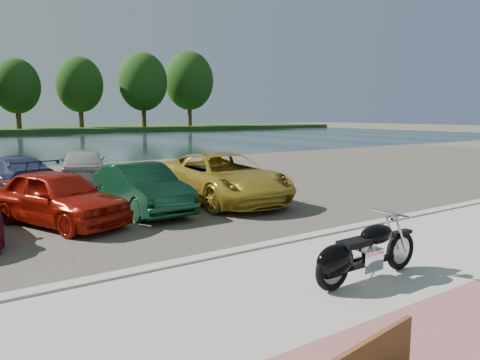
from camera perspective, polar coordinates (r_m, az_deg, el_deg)
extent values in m
plane|color=#595447|center=(8.59, 14.59, -10.82)|extent=(200.00, 200.00, 0.00)
cube|color=#B6B2AB|center=(8.00, 20.17, -12.11)|extent=(60.00, 6.00, 0.10)
cube|color=#B6B2AB|center=(9.91, 5.72, -7.59)|extent=(60.00, 0.30, 0.14)
cube|color=#3B3730|center=(17.59, -13.73, -1.02)|extent=(60.00, 18.00, 0.04)
cube|color=#1B312F|center=(45.73, -27.10, 3.81)|extent=(120.00, 40.00, 0.00)
cylinder|color=#3D2C16|center=(72.26, -25.42, 7.45)|extent=(0.70, 0.70, 4.50)
ellipsoid|color=#16350E|center=(72.36, -25.59, 10.30)|extent=(6.30, 6.30, 7.56)
cylinder|color=#3D2C16|center=(75.66, -18.83, 7.97)|extent=(0.70, 0.70, 4.95)
ellipsoid|color=#16350E|center=(75.78, -18.96, 10.96)|extent=(6.93, 6.93, 8.32)
cylinder|color=#3D2C16|center=(76.09, -11.65, 8.40)|extent=(0.70, 0.70, 5.40)
ellipsoid|color=#16350E|center=(76.24, -11.74, 11.65)|extent=(7.56, 7.56, 9.07)
cylinder|color=#3D2C16|center=(81.32, -6.16, 8.65)|extent=(0.70, 0.70, 5.85)
ellipsoid|color=#16350E|center=(81.50, -6.21, 11.94)|extent=(8.19, 8.19, 9.83)
torus|color=black|center=(8.49, 18.93, -8.10)|extent=(0.68, 0.13, 0.68)
torus|color=black|center=(7.26, 11.22, -10.59)|extent=(0.68, 0.13, 0.68)
cylinder|color=#B2B2B7|center=(8.49, 18.93, -8.10)|extent=(0.46, 0.07, 0.46)
cylinder|color=#B2B2B7|center=(7.26, 11.22, -10.59)|extent=(0.46, 0.07, 0.46)
cylinder|color=silver|center=(8.25, 19.03, -6.39)|extent=(0.33, 0.05, 0.63)
cylinder|color=silver|center=(8.36, 17.91, -6.15)|extent=(0.33, 0.05, 0.63)
cylinder|color=silver|center=(8.07, 17.79, -3.85)|extent=(0.05, 0.75, 0.04)
sphere|color=silver|center=(8.16, 18.19, -4.30)|extent=(0.16, 0.16, 0.16)
sphere|color=silver|center=(8.22, 18.48, -4.23)|extent=(0.11, 0.11, 0.11)
cube|color=black|center=(8.41, 19.03, -6.07)|extent=(0.45, 0.15, 0.06)
cube|color=black|center=(7.87, 15.37, -9.69)|extent=(1.20, 0.12, 0.08)
cube|color=silver|center=(7.81, 15.16, -9.28)|extent=(0.45, 0.33, 0.34)
cylinder|color=silver|center=(7.83, 15.68, -7.73)|extent=(0.25, 0.18, 0.27)
cylinder|color=silver|center=(7.68, 14.74, -8.00)|extent=(0.25, 0.18, 0.27)
ellipsoid|color=black|center=(7.89, 16.32, -6.36)|extent=(0.68, 0.37, 0.32)
cube|color=black|center=(7.50, 13.79, -7.48)|extent=(0.55, 0.29, 0.10)
ellipsoid|color=black|center=(7.25, 11.52, -9.61)|extent=(0.73, 0.35, 0.50)
cube|color=black|center=(7.24, 11.23, -10.21)|extent=(0.40, 0.19, 0.30)
cylinder|color=silver|center=(7.73, 12.76, -10.39)|extent=(1.10, 0.11, 0.09)
cylinder|color=silver|center=(7.71, 12.78, -9.83)|extent=(1.10, 0.11, 0.09)
cylinder|color=#B2B2B7|center=(7.70, 15.67, -11.28)|extent=(0.03, 0.14, 0.22)
imported|color=#A5170B|center=(12.23, -21.28, -1.97)|extent=(2.97, 4.31, 1.36)
imported|color=#0F3821|center=(13.19, -11.91, -0.96)|extent=(1.47, 4.05, 1.33)
imported|color=#AE9328|center=(14.44, -2.10, 0.32)|extent=(2.85, 5.53, 1.49)
imported|color=navy|center=(17.93, -26.15, 0.68)|extent=(2.56, 4.67, 1.28)
imported|color=beige|center=(18.91, -18.60, 1.65)|extent=(2.77, 4.48, 1.42)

